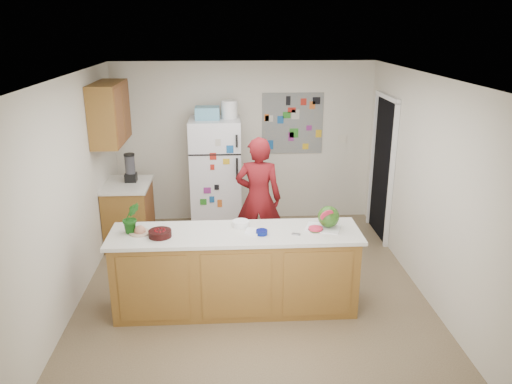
{
  "coord_description": "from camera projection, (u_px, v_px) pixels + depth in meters",
  "views": [
    {
      "loc": [
        -0.26,
        -5.4,
        3.03
      ],
      "look_at": [
        0.06,
        0.2,
        1.13
      ],
      "focal_mm": 35.0,
      "sensor_mm": 36.0,
      "label": 1
    }
  ],
  "objects": [
    {
      "name": "person",
      "position": [
        258.0,
        199.0,
        6.58
      ],
      "size": [
        0.66,
        0.48,
        1.67
      ],
      "primitive_type": "imported",
      "rotation": [
        0.0,
        0.0,
        3.0
      ],
      "color": "maroon",
      "rests_on": "floor"
    },
    {
      "name": "ceiling",
      "position": [
        251.0,
        75.0,
        5.28
      ],
      "size": [
        4.0,
        4.5,
        0.02
      ],
      "primitive_type": "cube",
      "color": "white",
      "rests_on": "wall_back"
    },
    {
      "name": "watermelon",
      "position": [
        329.0,
        217.0,
        5.39
      ],
      "size": [
        0.23,
        0.23,
        0.23
      ],
      "primitive_type": "sphere",
      "color": "#265917",
      "rests_on": "cutting_board"
    },
    {
      "name": "plate",
      "position": [
        140.0,
        233.0,
        5.28
      ],
      "size": [
        0.27,
        0.27,
        0.02
      ],
      "primitive_type": "cylinder",
      "rotation": [
        0.0,
        0.0,
        0.22
      ],
      "color": "#B7A78D",
      "rests_on": "peninsula_top"
    },
    {
      "name": "peninsula_top",
      "position": [
        235.0,
        234.0,
        5.32
      ],
      "size": [
        2.68,
        0.7,
        0.04
      ],
      "primitive_type": "cube",
      "color": "silver",
      "rests_on": "peninsula_base"
    },
    {
      "name": "wall_back",
      "position": [
        244.0,
        143.0,
        7.82
      ],
      "size": [
        4.0,
        0.02,
        2.5
      ],
      "primitive_type": "cube",
      "color": "beige",
      "rests_on": "ground"
    },
    {
      "name": "cherry_bowl",
      "position": [
        160.0,
        234.0,
        5.19
      ],
      "size": [
        0.3,
        0.3,
        0.07
      ],
      "primitive_type": "cylinder",
      "rotation": [
        0.0,
        0.0,
        0.33
      ],
      "color": "black",
      "rests_on": "peninsula_top"
    },
    {
      "name": "peninsula_base",
      "position": [
        236.0,
        272.0,
        5.46
      ],
      "size": [
        2.6,
        0.62,
        0.88
      ],
      "primitive_type": "cube",
      "color": "brown",
      "rests_on": "floor"
    },
    {
      "name": "floor",
      "position": [
        252.0,
        285.0,
        6.09
      ],
      "size": [
        4.0,
        4.5,
        0.02
      ],
      "primitive_type": "cube",
      "color": "brown",
      "rests_on": "ground"
    },
    {
      "name": "photo_collage",
      "position": [
        292.0,
        124.0,
        7.75
      ],
      "size": [
        0.95,
        0.01,
        0.95
      ],
      "primitive_type": "cube",
      "color": "slate",
      "rests_on": "wall_back"
    },
    {
      "name": "wall_left",
      "position": [
        72.0,
        191.0,
        5.58
      ],
      "size": [
        0.02,
        4.5,
        2.5
      ],
      "primitive_type": "cube",
      "color": "beige",
      "rests_on": "ground"
    },
    {
      "name": "potted_plant",
      "position": [
        131.0,
        218.0,
        5.24
      ],
      "size": [
        0.23,
        0.21,
        0.34
      ],
      "primitive_type": "imported",
      "rotation": [
        0.0,
        0.0,
        0.4
      ],
      "color": "#0E3E10",
      "rests_on": "peninsula_top"
    },
    {
      "name": "upper_cabinets",
      "position": [
        110.0,
        113.0,
        6.61
      ],
      "size": [
        0.35,
        1.0,
        0.8
      ],
      "primitive_type": "cube",
      "color": "brown",
      "rests_on": "wall_left"
    },
    {
      "name": "cobalt_bowl",
      "position": [
        262.0,
        232.0,
        5.24
      ],
      "size": [
        0.16,
        0.16,
        0.05
      ],
      "primitive_type": "cylinder",
      "rotation": [
        0.0,
        0.0,
        0.35
      ],
      "color": "#05115B",
      "rests_on": "peninsula_top"
    },
    {
      "name": "fridge_top_bin",
      "position": [
        207.0,
        113.0,
        7.26
      ],
      "size": [
        0.35,
        0.28,
        0.18
      ],
      "primitive_type": "cube",
      "color": "#5999B2",
      "rests_on": "refrigerator"
    },
    {
      "name": "side_counter_base",
      "position": [
        129.0,
        215.0,
        7.13
      ],
      "size": [
        0.6,
        0.8,
        0.86
      ],
      "primitive_type": "cube",
      "color": "brown",
      "rests_on": "floor"
    },
    {
      "name": "side_counter_top",
      "position": [
        127.0,
        185.0,
        6.99
      ],
      "size": [
        0.64,
        0.84,
        0.04
      ],
      "primitive_type": "cube",
      "color": "silver",
      "rests_on": "side_counter_base"
    },
    {
      "name": "wall_right",
      "position": [
        424.0,
        185.0,
        5.8
      ],
      "size": [
        0.02,
        4.5,
        2.5
      ],
      "primitive_type": "cube",
      "color": "beige",
      "rests_on": "ground"
    },
    {
      "name": "paper_towel",
      "position": [
        255.0,
        232.0,
        5.29
      ],
      "size": [
        0.22,
        0.21,
        0.02
      ],
      "primitive_type": "cube",
      "rotation": [
        0.0,
        0.0,
        -0.21
      ],
      "color": "silver",
      "rests_on": "peninsula_top"
    },
    {
      "name": "white_bowl",
      "position": [
        241.0,
        224.0,
        5.46
      ],
      "size": [
        0.22,
        0.22,
        0.06
      ],
      "primitive_type": "cylinder",
      "rotation": [
        0.0,
        0.0,
        0.17
      ],
      "color": "white",
      "rests_on": "peninsula_top"
    },
    {
      "name": "watermelon_slice",
      "position": [
        316.0,
        228.0,
        5.34
      ],
      "size": [
        0.15,
        0.15,
        0.02
      ],
      "primitive_type": "cylinder",
      "color": "red",
      "rests_on": "cutting_board"
    },
    {
      "name": "cutting_board",
      "position": [
        323.0,
        228.0,
        5.4
      ],
      "size": [
        0.43,
        0.37,
        0.01
      ],
      "primitive_type": "cube",
      "rotation": [
        0.0,
        0.0,
        -0.34
      ],
      "color": "silver",
      "rests_on": "peninsula_top"
    },
    {
      "name": "blender_appliance",
      "position": [
        130.0,
        169.0,
        7.01
      ],
      "size": [
        0.14,
        0.14,
        0.38
      ],
      "primitive_type": "cylinder",
      "color": "black",
      "rests_on": "side_counter_top"
    },
    {
      "name": "refrigerator",
      "position": [
        216.0,
        175.0,
        7.57
      ],
      "size": [
        0.75,
        0.7,
        1.7
      ],
      "primitive_type": "cube",
      "color": "silver",
      "rests_on": "floor"
    },
    {
      "name": "doorway",
      "position": [
        383.0,
        169.0,
        7.24
      ],
      "size": [
        0.03,
        0.85,
        2.04
      ],
      "primitive_type": "cube",
      "color": "black",
      "rests_on": "ground"
    },
    {
      "name": "keys",
      "position": [
        296.0,
        234.0,
        5.24
      ],
      "size": [
        0.1,
        0.07,
        0.01
      ],
      "primitive_type": "cube",
      "rotation": [
        0.0,
        0.0,
        -0.42
      ],
      "color": "gray",
      "rests_on": "peninsula_top"
    }
  ]
}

